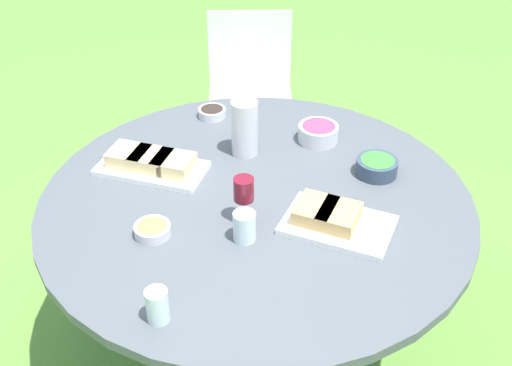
% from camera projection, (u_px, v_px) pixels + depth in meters
% --- Properties ---
extents(ground_plane, '(40.00, 40.00, 0.00)m').
position_uv_depth(ground_plane, '(256.00, 347.00, 2.62)').
color(ground_plane, '#5B8C38').
extents(dining_table, '(1.48, 1.48, 0.76)m').
position_uv_depth(dining_table, '(256.00, 221.00, 2.24)').
color(dining_table, '#4C4C51').
rests_on(dining_table, ground_plane).
extents(chair_near_right, '(0.61, 0.61, 0.89)m').
position_uv_depth(chair_near_right, '(250.00, 85.00, 3.41)').
color(chair_near_right, white).
rests_on(chair_near_right, ground_plane).
extents(water_pitcher, '(0.11, 0.10, 0.21)m').
position_uv_depth(water_pitcher, '(245.00, 128.00, 2.36)').
color(water_pitcher, silver).
rests_on(water_pitcher, dining_table).
extents(wine_glass, '(0.07, 0.07, 0.16)m').
position_uv_depth(wine_glass, '(244.00, 191.00, 2.02)').
color(wine_glass, silver).
rests_on(wine_glass, dining_table).
extents(platter_bread_main, '(0.34, 0.43, 0.07)m').
position_uv_depth(platter_bread_main, '(151.00, 163.00, 2.30)').
color(platter_bread_main, white).
rests_on(platter_bread_main, dining_table).
extents(platter_charcuterie, '(0.33, 0.40, 0.07)m').
position_uv_depth(platter_charcuterie, '(332.00, 219.00, 2.04)').
color(platter_charcuterie, white).
rests_on(platter_charcuterie, dining_table).
extents(bowl_fries, '(0.12, 0.12, 0.04)m').
position_uv_depth(bowl_fries, '(152.00, 230.00, 2.01)').
color(bowl_fries, silver).
rests_on(bowl_fries, dining_table).
extents(bowl_salad, '(0.15, 0.15, 0.06)m').
position_uv_depth(bowl_salad, '(377.00, 166.00, 2.28)').
color(bowl_salad, '#334256').
rests_on(bowl_salad, dining_table).
extents(bowl_olives, '(0.11, 0.11, 0.04)m').
position_uv_depth(bowl_olives, '(212.00, 112.00, 2.64)').
color(bowl_olives, silver).
rests_on(bowl_olives, dining_table).
extents(bowl_dip_red, '(0.15, 0.15, 0.07)m').
position_uv_depth(bowl_dip_red, '(318.00, 132.00, 2.47)').
color(bowl_dip_red, silver).
rests_on(bowl_dip_red, dining_table).
extents(cup_water_near, '(0.07, 0.07, 0.10)m').
position_uv_depth(cup_water_near, '(244.00, 227.00, 1.98)').
color(cup_water_near, silver).
rests_on(cup_water_near, dining_table).
extents(cup_water_far, '(0.06, 0.06, 0.10)m').
position_uv_depth(cup_water_far, '(157.00, 306.00, 1.70)').
color(cup_water_far, silver).
rests_on(cup_water_far, dining_table).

